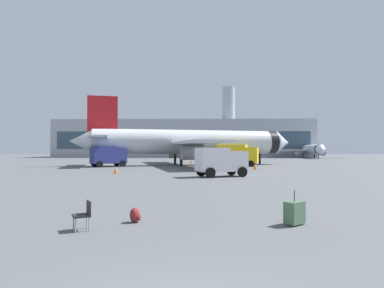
{
  "coord_description": "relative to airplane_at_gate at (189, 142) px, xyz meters",
  "views": [
    {
      "loc": [
        0.28,
        -4.07,
        2.37
      ],
      "look_at": [
        -0.48,
        28.92,
        3.0
      ],
      "focal_mm": 30.79,
      "sensor_mm": 36.0,
      "label": 1
    }
  ],
  "objects": [
    {
      "name": "airplane_at_gate",
      "position": [
        0.0,
        0.0,
        0.0
      ],
      "size": [
        35.26,
        32.13,
        10.5
      ],
      "color": "silver",
      "rests_on": "ground"
    },
    {
      "name": "airplane_taxiing",
      "position": [
        35.27,
        48.73,
        -1.03
      ],
      "size": [
        23.12,
        25.64,
        7.53
      ],
      "color": "silver",
      "rests_on": "ground"
    },
    {
      "name": "service_truck",
      "position": [
        -11.41,
        -5.38,
        -2.05
      ],
      "size": [
        5.18,
        4.59,
        2.9
      ],
      "color": "navy",
      "rests_on": "ground"
    },
    {
      "name": "fuel_truck",
      "position": [
        7.35,
        -2.61,
        -1.88
      ],
      "size": [
        6.42,
        3.96,
        3.2
      ],
      "color": "yellow",
      "rests_on": "ground"
    },
    {
      "name": "cargo_van",
      "position": [
        3.6,
        -22.64,
        -2.21
      ],
      "size": [
        4.83,
        3.62,
        2.6
      ],
      "color": "white",
      "rests_on": "ground"
    },
    {
      "name": "safety_cone_near",
      "position": [
        -6.95,
        -18.5,
        -3.33
      ],
      "size": [
        0.44,
        0.44,
        0.66
      ],
      "color": "#F2590C",
      "rests_on": "ground"
    },
    {
      "name": "safety_cone_mid",
      "position": [
        8.54,
        -11.42,
        -3.27
      ],
      "size": [
        0.44,
        0.44,
        0.79
      ],
      "color": "#F2590C",
      "rests_on": "ground"
    },
    {
      "name": "safety_cone_far",
      "position": [
        0.17,
        6.79,
        -3.28
      ],
      "size": [
        0.44,
        0.44,
        0.76
      ],
      "color": "#F2590C",
      "rests_on": "ground"
    },
    {
      "name": "rolling_suitcase",
      "position": [
        4.72,
        -41.65,
        -3.27
      ],
      "size": [
        0.75,
        0.72,
        1.1
      ],
      "color": "#476B4C",
      "rests_on": "ground"
    },
    {
      "name": "traveller_backpack",
      "position": [
        -0.42,
        -41.4,
        -3.42
      ],
      "size": [
        0.36,
        0.4,
        0.48
      ],
      "color": "maroon",
      "rests_on": "ground"
    },
    {
      "name": "gate_chair",
      "position": [
        -1.73,
        -42.5,
        -3.16
      ],
      "size": [
        0.65,
        0.65,
        0.86
      ],
      "color": "black",
      "rests_on": "ground"
    },
    {
      "name": "terminal_building",
      "position": [
        -3.54,
        62.85,
        2.7
      ],
      "size": [
        85.52,
        20.38,
        24.45
      ],
      "color": "#9EA3AD",
      "rests_on": "ground"
    }
  ]
}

